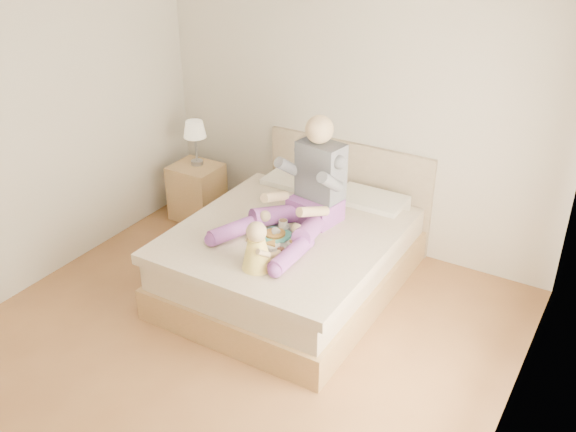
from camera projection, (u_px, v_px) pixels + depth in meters
The scene contains 7 objects.
room at pixel (226, 172), 4.19m from camera, with size 4.02×4.22×2.71m.
bed at pixel (297, 252), 5.60m from camera, with size 1.70×2.18×1.00m.
nightstand at pixel (197, 192), 6.71m from camera, with size 0.48×0.43×0.59m.
lamp at pixel (195, 132), 6.44m from camera, with size 0.23×0.23×0.47m.
adult at pixel (305, 195), 5.29m from camera, with size 0.80×1.21×0.95m.
tray at pixel (281, 239), 5.16m from camera, with size 0.53×0.48×0.12m.
baby at pixel (258, 249), 4.76m from camera, with size 0.31×0.34×0.39m.
Camera 1 is at (2.39, -3.07, 3.23)m, focal length 40.00 mm.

